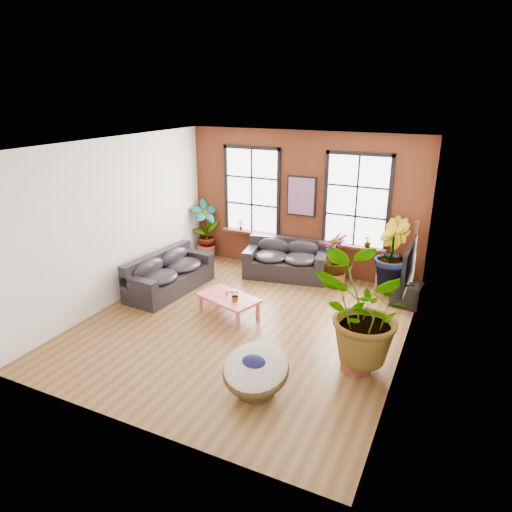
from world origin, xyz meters
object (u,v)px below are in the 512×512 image
Objects in this scene: coffee_table at (228,299)px; papasan_chair at (256,370)px; sofa_back at (287,260)px; sofa_left at (168,274)px.

papasan_chair reaches higher than coffee_table.
sofa_left is (-2.14, -2.00, -0.02)m from sofa_back.
coffee_table is (1.85, -0.48, -0.04)m from sofa_left.
coffee_table is 1.31× the size of papasan_chair.
coffee_table is (-0.29, -2.48, -0.06)m from sofa_back.
sofa_back is 1.51× the size of coffee_table.
sofa_left is at bearing -177.19° from coffee_table.
sofa_back is at bearing 100.66° from coffee_table.
sofa_back reaches higher than coffee_table.
coffee_table is at bearing 125.16° from papasan_chair.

